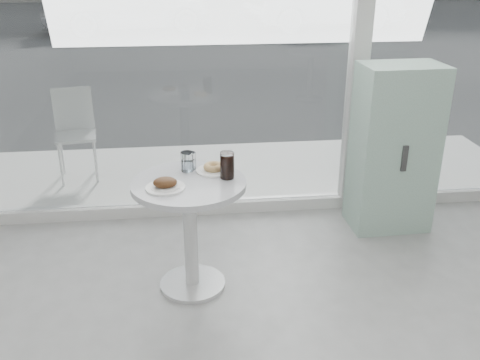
{
  "coord_description": "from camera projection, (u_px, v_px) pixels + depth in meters",
  "views": [
    {
      "loc": [
        -0.52,
        -1.16,
        2.09
      ],
      "look_at": [
        -0.2,
        1.7,
        0.85
      ],
      "focal_mm": 40.0,
      "sensor_mm": 36.0,
      "label": 1
    }
  ],
  "objects": [
    {
      "name": "storefront",
      "position": [
        257.0,
        5.0,
        4.0
      ],
      "size": [
        5.0,
        0.14,
        3.0
      ],
      "color": "silver",
      "rests_on": "ground"
    },
    {
      "name": "main_table",
      "position": [
        190.0,
        213.0,
        3.4
      ],
      "size": [
        0.72,
        0.72,
        0.77
      ],
      "color": "silver",
      "rests_on": "ground"
    },
    {
      "name": "patio_deck",
      "position": [
        236.0,
        172.0,
        5.39
      ],
      "size": [
        5.6,
        1.6,
        0.05
      ],
      "primitive_type": "cube",
      "color": "white",
      "rests_on": "ground"
    },
    {
      "name": "street",
      "position": [
        195.0,
        23.0,
        16.54
      ],
      "size": [
        40.0,
        24.0,
        0.0
      ],
      "primitive_type": "cube",
      "color": "#343434",
      "rests_on": "ground"
    },
    {
      "name": "mint_cabinet",
      "position": [
        394.0,
        149.0,
        4.17
      ],
      "size": [
        0.62,
        0.44,
        1.32
      ],
      "rotation": [
        0.0,
        0.0,
        0.03
      ],
      "color": "#84A893",
      "rests_on": "ground"
    },
    {
      "name": "patio_chair",
      "position": [
        75.0,
        128.0,
        5.08
      ],
      "size": [
        0.42,
        0.42,
        0.85
      ],
      "rotation": [
        0.0,
        0.0,
        0.16
      ],
      "color": "silver",
      "rests_on": "patio_deck"
    },
    {
      "name": "car_white",
      "position": [
        126.0,
        2.0,
        14.6
      ],
      "size": [
        4.82,
        2.8,
        1.54
      ],
      "primitive_type": "imported",
      "rotation": [
        0.0,
        0.0,
        1.8
      ],
      "color": "silver",
      "rests_on": "street"
    },
    {
      "name": "car_silver",
      "position": [
        324.0,
        2.0,
        15.16
      ],
      "size": [
        4.69,
        2.43,
        1.47
      ],
      "primitive_type": "imported",
      "rotation": [
        0.0,
        0.0,
        1.78
      ],
      "color": "#A3A5AB",
      "rests_on": "street"
    },
    {
      "name": "plate_fritter",
      "position": [
        166.0,
        184.0,
        3.2
      ],
      "size": [
        0.24,
        0.24,
        0.07
      ],
      "color": "white",
      "rests_on": "main_table"
    },
    {
      "name": "plate_donut",
      "position": [
        214.0,
        168.0,
        3.45
      ],
      "size": [
        0.23,
        0.23,
        0.05
      ],
      "color": "white",
      "rests_on": "main_table"
    },
    {
      "name": "water_tumbler_a",
      "position": [
        187.0,
        163.0,
        3.45
      ],
      "size": [
        0.08,
        0.08,
        0.13
      ],
      "color": "white",
      "rests_on": "main_table"
    },
    {
      "name": "water_tumbler_b",
      "position": [
        191.0,
        162.0,
        3.48
      ],
      "size": [
        0.07,
        0.07,
        0.11
      ],
      "color": "white",
      "rests_on": "main_table"
    },
    {
      "name": "cola_glass",
      "position": [
        227.0,
        166.0,
        3.33
      ],
      "size": [
        0.09,
        0.09,
        0.17
      ],
      "color": "white",
      "rests_on": "main_table"
    }
  ]
}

